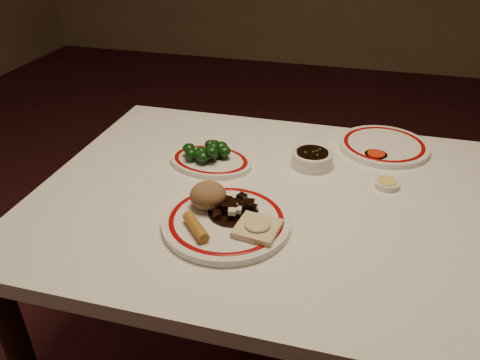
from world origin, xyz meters
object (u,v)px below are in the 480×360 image
at_px(broccoli_plate, 211,161).
at_px(main_plate, 226,221).
at_px(spring_roll, 196,227).
at_px(dining_table, 274,224).
at_px(broccoli_pile, 209,151).
at_px(rice_mound, 208,195).
at_px(soy_bowl, 312,159).
at_px(stirfry_heap, 234,208).
at_px(fried_wonton, 257,227).

bearing_deg(broccoli_plate, main_plate, -64.98).
relative_size(main_plate, spring_roll, 3.94).
height_order(dining_table, broccoli_plate, broccoli_plate).
distance_m(dining_table, broccoli_pile, 0.27).
xyz_separation_m(dining_table, rice_mound, (-0.14, -0.12, 0.14)).
height_order(broccoli_pile, soy_bowl, broccoli_pile).
xyz_separation_m(dining_table, soy_bowl, (0.07, 0.17, 0.11)).
distance_m(dining_table, rice_mound, 0.23).
relative_size(dining_table, main_plate, 3.24).
height_order(main_plate, stirfry_heap, stirfry_heap).
height_order(main_plate, fried_wonton, fried_wonton).
bearing_deg(stirfry_heap, fried_wonton, -39.53).
xyz_separation_m(fried_wonton, broccoli_pile, (-0.20, 0.29, 0.01)).
bearing_deg(rice_mound, stirfry_heap, -7.54).
bearing_deg(dining_table, spring_roll, -121.13).
bearing_deg(rice_mound, broccoli_pile, 107.68).
relative_size(fried_wonton, broccoli_pile, 0.75).
relative_size(dining_table, broccoli_pile, 8.83).
relative_size(dining_table, soy_bowl, 10.55).
bearing_deg(soy_bowl, spring_roll, -117.11).
distance_m(dining_table, broccoli_plate, 0.25).
height_order(dining_table, broccoli_pile, broccoli_pile).
relative_size(main_plate, rice_mound, 4.33).
xyz_separation_m(spring_roll, stirfry_heap, (0.06, 0.09, -0.00)).
xyz_separation_m(main_plate, rice_mound, (-0.05, 0.04, 0.04)).
distance_m(spring_roll, fried_wonton, 0.13).
xyz_separation_m(fried_wonton, soy_bowl, (0.07, 0.36, -0.01)).
distance_m(rice_mound, broccoli_pile, 0.24).
xyz_separation_m(rice_mound, soy_bowl, (0.21, 0.29, -0.03)).
xyz_separation_m(rice_mound, broccoli_pile, (-0.07, 0.23, -0.01)).
bearing_deg(fried_wonton, main_plate, 161.06).
xyz_separation_m(dining_table, spring_roll, (-0.13, -0.22, 0.12)).
relative_size(dining_table, fried_wonton, 11.76).
distance_m(rice_mound, broccoli_plate, 0.24).
xyz_separation_m(spring_roll, broccoli_plate, (-0.07, 0.33, -0.02)).
bearing_deg(spring_roll, fried_wonton, -25.69).
height_order(rice_mound, stirfry_heap, rice_mound).
bearing_deg(broccoli_pile, spring_roll, -76.78).
distance_m(dining_table, spring_roll, 0.28).
bearing_deg(soy_bowl, rice_mound, -125.25).
xyz_separation_m(rice_mound, broccoli_plate, (-0.07, 0.23, -0.04)).
distance_m(main_plate, rice_mound, 0.08).
bearing_deg(spring_roll, rice_mound, 51.02).
bearing_deg(broccoli_pile, rice_mound, -72.32).
xyz_separation_m(main_plate, fried_wonton, (0.08, -0.03, 0.02)).
xyz_separation_m(stirfry_heap, broccoli_pile, (-0.14, 0.23, 0.01)).
distance_m(spring_roll, broccoli_plate, 0.34).
relative_size(rice_mound, broccoli_plate, 0.33).
distance_m(stirfry_heap, soy_bowl, 0.33).
bearing_deg(rice_mound, spring_roll, -87.26).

